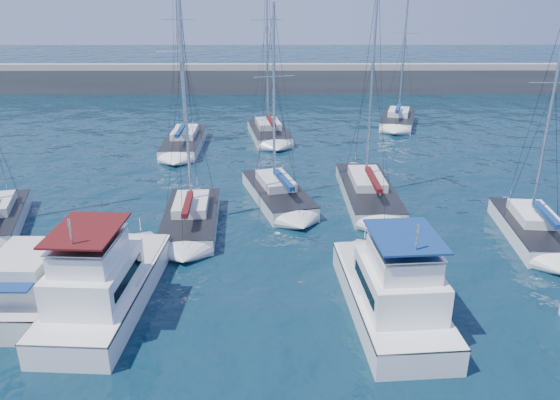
{
  "coord_description": "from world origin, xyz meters",
  "views": [
    {
      "loc": [
        -0.87,
        -21.77,
        13.37
      ],
      "look_at": [
        -0.73,
        4.29,
        3.0
      ],
      "focal_mm": 35.0,
      "sensor_mm": 36.0,
      "label": 1
    }
  ],
  "objects_px": {
    "motor_yacht_port_outer": "(36,284)",
    "sailboat_mid_d": "(368,192)",
    "motor_yacht_port_inner": "(103,286)",
    "sailboat_back_c": "(398,120)",
    "motor_yacht_stbd_inner": "(393,294)",
    "sailboat_back_a": "(184,142)",
    "sailboat_back_b": "(269,132)",
    "sailboat_mid_c": "(278,194)",
    "sailboat_mid_b": "(191,218)",
    "sailboat_mid_e": "(534,229)"
  },
  "relations": [
    {
      "from": "motor_yacht_port_outer",
      "to": "sailboat_mid_d",
      "type": "relative_size",
      "value": 0.5
    },
    {
      "from": "motor_yacht_port_inner",
      "to": "sailboat_back_c",
      "type": "xyz_separation_m",
      "value": [
        19.79,
        33.51,
        -0.61
      ]
    },
    {
      "from": "sailboat_mid_d",
      "to": "sailboat_back_c",
      "type": "height_order",
      "value": "sailboat_mid_d"
    },
    {
      "from": "motor_yacht_stbd_inner",
      "to": "sailboat_back_a",
      "type": "bearing_deg",
      "value": 112.15
    },
    {
      "from": "motor_yacht_port_outer",
      "to": "motor_yacht_port_inner",
      "type": "distance_m",
      "value": 3.21
    },
    {
      "from": "sailboat_back_b",
      "to": "sailboat_back_c",
      "type": "height_order",
      "value": "sailboat_back_b"
    },
    {
      "from": "motor_yacht_stbd_inner",
      "to": "sailboat_mid_d",
      "type": "height_order",
      "value": "sailboat_mid_d"
    },
    {
      "from": "motor_yacht_port_outer",
      "to": "sailboat_back_c",
      "type": "relative_size",
      "value": 0.5
    },
    {
      "from": "sailboat_mid_c",
      "to": "motor_yacht_port_outer",
      "type": "bearing_deg",
      "value": -147.47
    },
    {
      "from": "sailboat_back_b",
      "to": "sailboat_mid_d",
      "type": "bearing_deg",
      "value": -75.75
    },
    {
      "from": "sailboat_mid_c",
      "to": "sailboat_mid_b",
      "type": "bearing_deg",
      "value": -157.73
    },
    {
      "from": "motor_yacht_stbd_inner",
      "to": "sailboat_back_c",
      "type": "distance_m",
      "value": 34.95
    },
    {
      "from": "motor_yacht_port_outer",
      "to": "sailboat_mid_e",
      "type": "xyz_separation_m",
      "value": [
        25.17,
        6.64,
        -0.43
      ]
    },
    {
      "from": "sailboat_mid_e",
      "to": "motor_yacht_port_outer",
      "type": "bearing_deg",
      "value": -160.34
    },
    {
      "from": "motor_yacht_port_outer",
      "to": "sailboat_mid_c",
      "type": "xyz_separation_m",
      "value": [
        10.75,
        12.28,
        -0.44
      ]
    },
    {
      "from": "motor_yacht_port_inner",
      "to": "sailboat_mid_d",
      "type": "xyz_separation_m",
      "value": [
        13.58,
        13.14,
        -0.63
      ]
    },
    {
      "from": "sailboat_back_b",
      "to": "sailboat_back_c",
      "type": "distance_m",
      "value": 13.89
    },
    {
      "from": "motor_yacht_port_inner",
      "to": "sailboat_mid_c",
      "type": "relative_size",
      "value": 0.76
    },
    {
      "from": "sailboat_mid_b",
      "to": "sailboat_mid_e",
      "type": "height_order",
      "value": "sailboat_mid_b"
    },
    {
      "from": "sailboat_mid_d",
      "to": "sailboat_back_c",
      "type": "bearing_deg",
      "value": 72.14
    },
    {
      "from": "sailboat_mid_b",
      "to": "sailboat_mid_d",
      "type": "distance_m",
      "value": 11.9
    },
    {
      "from": "sailboat_back_a",
      "to": "sailboat_mid_c",
      "type": "bearing_deg",
      "value": -57.66
    },
    {
      "from": "sailboat_mid_d",
      "to": "sailboat_back_c",
      "type": "relative_size",
      "value": 1.01
    },
    {
      "from": "motor_yacht_stbd_inner",
      "to": "sailboat_back_b",
      "type": "xyz_separation_m",
      "value": [
        -5.66,
        29.22,
        -0.58
      ]
    },
    {
      "from": "sailboat_back_a",
      "to": "sailboat_back_b",
      "type": "xyz_separation_m",
      "value": [
        7.34,
        3.13,
        0.01
      ]
    },
    {
      "from": "motor_yacht_port_inner",
      "to": "sailboat_back_c",
      "type": "height_order",
      "value": "sailboat_back_c"
    },
    {
      "from": "motor_yacht_port_inner",
      "to": "sailboat_mid_c",
      "type": "bearing_deg",
      "value": 62.71
    },
    {
      "from": "sailboat_mid_d",
      "to": "sailboat_back_b",
      "type": "relative_size",
      "value": 0.85
    },
    {
      "from": "motor_yacht_port_outer",
      "to": "sailboat_back_a",
      "type": "relative_size",
      "value": 0.42
    },
    {
      "from": "sailboat_mid_c",
      "to": "sailboat_back_c",
      "type": "relative_size",
      "value": 0.89
    },
    {
      "from": "sailboat_mid_c",
      "to": "sailboat_mid_e",
      "type": "relative_size",
      "value": 0.93
    },
    {
      "from": "sailboat_mid_c",
      "to": "sailboat_back_a",
      "type": "xyz_separation_m",
      "value": [
        -8.12,
        12.61,
        0.04
      ]
    },
    {
      "from": "motor_yacht_port_inner",
      "to": "motor_yacht_stbd_inner",
      "type": "bearing_deg",
      "value": 0.29
    },
    {
      "from": "sailboat_back_c",
      "to": "sailboat_back_a",
      "type": "bearing_deg",
      "value": -142.31
    },
    {
      "from": "motor_yacht_port_inner",
      "to": "sailboat_back_c",
      "type": "relative_size",
      "value": 0.68
    },
    {
      "from": "motor_yacht_port_inner",
      "to": "sailboat_mid_b",
      "type": "height_order",
      "value": "sailboat_mid_b"
    },
    {
      "from": "sailboat_mid_c",
      "to": "sailboat_back_a",
      "type": "bearing_deg",
      "value": 106.5
    },
    {
      "from": "motor_yacht_port_outer",
      "to": "sailboat_back_a",
      "type": "distance_m",
      "value": 25.03
    },
    {
      "from": "motor_yacht_stbd_inner",
      "to": "sailboat_back_c",
      "type": "height_order",
      "value": "sailboat_back_c"
    },
    {
      "from": "motor_yacht_port_inner",
      "to": "sailboat_mid_b",
      "type": "bearing_deg",
      "value": 77.4
    },
    {
      "from": "sailboat_mid_e",
      "to": "sailboat_back_c",
      "type": "bearing_deg",
      "value": 99.69
    },
    {
      "from": "motor_yacht_stbd_inner",
      "to": "sailboat_mid_c",
      "type": "height_order",
      "value": "sailboat_mid_c"
    },
    {
      "from": "motor_yacht_port_outer",
      "to": "sailboat_mid_d",
      "type": "bearing_deg",
      "value": 37.8
    },
    {
      "from": "motor_yacht_port_inner",
      "to": "sailboat_mid_e",
      "type": "distance_m",
      "value": 23.15
    },
    {
      "from": "sailboat_mid_e",
      "to": "sailboat_back_a",
      "type": "relative_size",
      "value": 0.8
    },
    {
      "from": "sailboat_mid_b",
      "to": "sailboat_back_a",
      "type": "relative_size",
      "value": 0.94
    },
    {
      "from": "sailboat_mid_b",
      "to": "sailboat_mid_e",
      "type": "relative_size",
      "value": 1.17
    },
    {
      "from": "sailboat_back_a",
      "to": "sailboat_back_b",
      "type": "relative_size",
      "value": 1.02
    },
    {
      "from": "motor_yacht_port_inner",
      "to": "motor_yacht_stbd_inner",
      "type": "distance_m",
      "value": 12.49
    },
    {
      "from": "motor_yacht_port_outer",
      "to": "sailboat_mid_e",
      "type": "bearing_deg",
      "value": 15.59
    }
  ]
}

